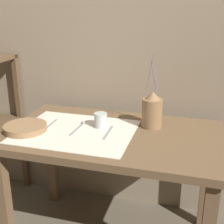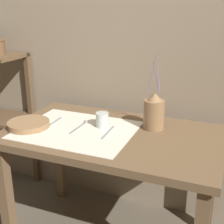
{
  "view_description": "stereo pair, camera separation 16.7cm",
  "coord_description": "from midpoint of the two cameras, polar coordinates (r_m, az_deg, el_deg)",
  "views": [
    {
      "loc": [
        0.43,
        -1.52,
        1.4
      ],
      "look_at": [
        -0.0,
        0.0,
        0.84
      ],
      "focal_mm": 50.0,
      "sensor_mm": 36.0,
      "label": 1
    },
    {
      "loc": [
        0.59,
        -1.46,
        1.4
      ],
      "look_at": [
        -0.0,
        0.0,
        0.84
      ],
      "focal_mm": 50.0,
      "sensor_mm": 36.0,
      "label": 2
    }
  ],
  "objects": [
    {
      "name": "stone_wall_back",
      "position": [
        2.03,
        1.3,
        13.78
      ],
      "size": [
        7.0,
        0.06,
        2.4
      ],
      "color": "gray",
      "rests_on": "ground_plane"
    },
    {
      "name": "pitcher_with_flowers",
      "position": [
        1.76,
        4.67,
        0.16
      ],
      "size": [
        0.12,
        0.12,
        0.43
      ],
      "color": "olive",
      "rests_on": "wooden_table"
    },
    {
      "name": "glass_tumbler_near",
      "position": [
        1.77,
        -4.78,
        -1.54
      ],
      "size": [
        0.07,
        0.07,
        0.08
      ],
      "color": "#B7C1BC",
      "rests_on": "wooden_table"
    },
    {
      "name": "wooden_bowl",
      "position": [
        1.82,
        -18.14,
        -2.82
      ],
      "size": [
        0.24,
        0.24,
        0.04
      ],
      "color": "#8E6B47",
      "rests_on": "wooden_table"
    },
    {
      "name": "knife_center",
      "position": [
        1.71,
        -3.52,
        -3.82
      ],
      "size": [
        0.02,
        0.19,
        0.0
      ],
      "color": "gray",
      "rests_on": "wooden_table"
    },
    {
      "name": "wooden_table",
      "position": [
        1.76,
        -2.68,
        -6.89
      ],
      "size": [
        1.19,
        0.7,
        0.72
      ],
      "color": "brown",
      "rests_on": "ground_plane"
    },
    {
      "name": "linen_cloth",
      "position": [
        1.75,
        -9.29,
        -3.53
      ],
      "size": [
        0.63,
        0.51,
        0.0
      ],
      "color": "beige",
      "rests_on": "wooden_table"
    },
    {
      "name": "fork_inner",
      "position": [
        1.86,
        -13.84,
        -2.39
      ],
      "size": [
        0.01,
        0.18,
        0.0
      ],
      "color": "gray",
      "rests_on": "wooden_table"
    },
    {
      "name": "spoon_inner",
      "position": [
        1.81,
        -8.37,
        -2.48
      ],
      "size": [
        0.02,
        0.2,
        0.02
      ],
      "color": "gray",
      "rests_on": "wooden_table"
    }
  ]
}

